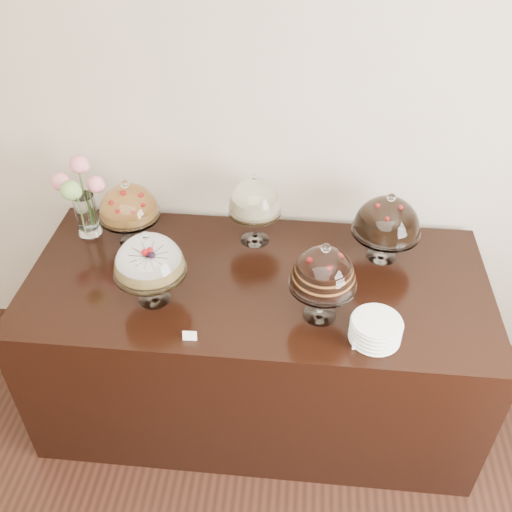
# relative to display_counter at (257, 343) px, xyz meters

# --- Properties ---
(wall_back) EXTENTS (5.00, 0.04, 3.00)m
(wall_back) POSITION_rel_display_counter_xyz_m (-0.12, 0.55, 1.05)
(wall_back) COLOR #BFB19A
(wall_back) RESTS_ON ground
(display_counter) EXTENTS (2.20, 1.00, 0.90)m
(display_counter) POSITION_rel_display_counter_xyz_m (0.00, 0.00, 0.00)
(display_counter) COLOR black
(display_counter) RESTS_ON ground
(cake_stand_sugar_sponge) EXTENTS (0.32, 0.32, 0.38)m
(cake_stand_sugar_sponge) POSITION_rel_display_counter_xyz_m (-0.45, -0.18, 0.69)
(cake_stand_sugar_sponge) COLOR white
(cake_stand_sugar_sponge) RESTS_ON display_counter
(cake_stand_choco_layer) EXTENTS (0.29, 0.29, 0.40)m
(cake_stand_choco_layer) POSITION_rel_display_counter_xyz_m (0.30, -0.21, 0.70)
(cake_stand_choco_layer) COLOR white
(cake_stand_choco_layer) RESTS_ON display_counter
(cake_stand_cheesecake) EXTENTS (0.27, 0.27, 0.39)m
(cake_stand_cheesecake) POSITION_rel_display_counter_xyz_m (-0.04, 0.31, 0.70)
(cake_stand_cheesecake) COLOR white
(cake_stand_cheesecake) RESTS_ON display_counter
(cake_stand_dark_choco) EXTENTS (0.33, 0.33, 0.37)m
(cake_stand_dark_choco) POSITION_rel_display_counter_xyz_m (0.60, 0.23, 0.68)
(cake_stand_dark_choco) COLOR white
(cake_stand_dark_choco) RESTS_ON display_counter
(cake_stand_fruit_tart) EXTENTS (0.31, 0.31, 0.36)m
(cake_stand_fruit_tart) POSITION_rel_display_counter_xyz_m (-0.66, 0.24, 0.67)
(cake_stand_fruit_tart) COLOR white
(cake_stand_fruit_tart) RESTS_ON display_counter
(flower_vase) EXTENTS (0.27, 0.29, 0.42)m
(flower_vase) POSITION_rel_display_counter_xyz_m (-0.91, 0.27, 0.68)
(flower_vase) COLOR white
(flower_vase) RESTS_ON display_counter
(plate_stack) EXTENTS (0.21, 0.21, 0.10)m
(plate_stack) POSITION_rel_display_counter_xyz_m (0.53, -0.33, 0.50)
(plate_stack) COLOR white
(plate_stack) RESTS_ON display_counter
(price_card_left) EXTENTS (0.06, 0.02, 0.04)m
(price_card_left) POSITION_rel_display_counter_xyz_m (-0.24, -0.42, 0.47)
(price_card_left) COLOR white
(price_card_left) RESTS_ON display_counter
(price_card_right) EXTENTS (0.06, 0.03, 0.04)m
(price_card_right) POSITION_rel_display_counter_xyz_m (0.46, -0.39, 0.47)
(price_card_right) COLOR white
(price_card_right) RESTS_ON display_counter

